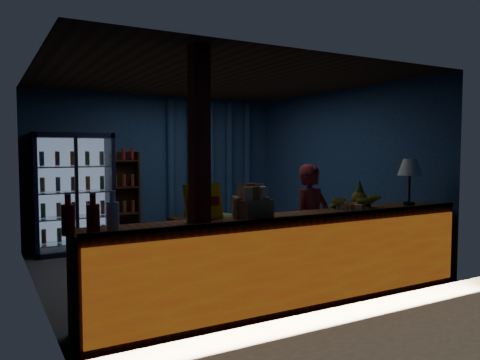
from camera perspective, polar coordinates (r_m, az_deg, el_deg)
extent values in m
plane|color=#515154|center=(6.72, -3.35, -10.38)|extent=(4.60, 4.60, 0.00)
plane|color=navy|center=(8.56, -9.81, 1.41)|extent=(4.60, 0.00, 4.60)
plane|color=navy|center=(4.65, 8.49, -0.47)|extent=(4.60, 0.00, 4.60)
plane|color=navy|center=(5.90, -23.93, 0.13)|extent=(0.00, 4.40, 4.40)
plane|color=navy|center=(7.81, 11.99, 1.16)|extent=(0.00, 4.40, 4.40)
plane|color=#472D19|center=(6.59, -3.44, 12.12)|extent=(4.60, 4.60, 0.00)
cube|color=brown|center=(5.01, 6.27, -9.69)|extent=(4.40, 0.55, 0.95)
cube|color=red|center=(4.79, 8.32, -10.35)|extent=(4.35, 0.02, 0.81)
cube|color=#3C2113|center=(4.71, 8.23, -4.45)|extent=(4.40, 0.04, 0.04)
cube|color=maroon|center=(4.37, -4.95, -0.71)|extent=(0.16, 0.16, 2.60)
cube|color=black|center=(8.12, -19.97, -1.36)|extent=(1.20, 0.06, 1.90)
cube|color=black|center=(7.78, -23.80, -1.66)|extent=(0.06, 0.60, 1.90)
cube|color=black|center=(7.97, -15.61, -1.36)|extent=(0.06, 0.60, 1.90)
cube|color=black|center=(7.83, -19.80, 5.13)|extent=(1.20, 0.60, 0.08)
cube|color=black|center=(7.99, -19.51, -8.03)|extent=(1.20, 0.60, 0.08)
cube|color=#99B2D8|center=(8.07, -19.91, -1.39)|extent=(1.08, 0.02, 1.74)
cube|color=white|center=(7.58, -19.30, -1.69)|extent=(1.12, 0.02, 1.78)
cube|color=black|center=(7.56, -19.28, -1.70)|extent=(0.05, 0.05, 1.80)
cube|color=silver|center=(7.96, -19.53, -7.11)|extent=(1.08, 0.48, 0.02)
cylinder|color=#B6431A|center=(7.88, -22.80, -6.34)|extent=(0.07, 0.07, 0.22)
cylinder|color=#1A5A16|center=(7.91, -21.17, -6.27)|extent=(0.07, 0.07, 0.22)
cylinder|color=olive|center=(7.94, -19.55, -6.19)|extent=(0.07, 0.07, 0.22)
cylinder|color=navy|center=(7.98, -17.95, -6.11)|extent=(0.07, 0.07, 0.22)
cylinder|color=#95361B|center=(8.02, -16.37, -6.02)|extent=(0.07, 0.07, 0.22)
cube|color=silver|center=(7.90, -19.59, -4.26)|extent=(1.08, 0.48, 0.02)
cylinder|color=#1A5A16|center=(7.82, -22.87, -3.46)|extent=(0.07, 0.07, 0.22)
cylinder|color=olive|center=(7.85, -21.24, -3.39)|extent=(0.07, 0.07, 0.22)
cylinder|color=navy|center=(7.88, -19.61, -3.33)|extent=(0.07, 0.07, 0.22)
cylinder|color=#95361B|center=(7.92, -18.01, -3.26)|extent=(0.07, 0.07, 0.22)
cylinder|color=#B6431A|center=(7.97, -16.42, -3.19)|extent=(0.07, 0.07, 0.22)
cube|color=silver|center=(7.85, -19.66, -1.37)|extent=(1.08, 0.48, 0.02)
cylinder|color=olive|center=(7.78, -22.95, -0.53)|extent=(0.07, 0.07, 0.22)
cylinder|color=navy|center=(7.81, -21.31, -0.48)|extent=(0.07, 0.07, 0.22)
cylinder|color=#95361B|center=(7.84, -19.68, -0.42)|extent=(0.07, 0.07, 0.22)
cylinder|color=#B6431A|center=(7.88, -18.07, -0.37)|extent=(0.07, 0.07, 0.22)
cylinder|color=#1A5A16|center=(7.93, -16.47, -0.32)|extent=(0.07, 0.07, 0.22)
cube|color=silver|center=(7.83, -19.72, 1.55)|extent=(1.08, 0.48, 0.02)
cylinder|color=navy|center=(7.77, -23.02, 2.41)|extent=(0.07, 0.07, 0.22)
cylinder|color=#95361B|center=(7.79, -21.37, 2.46)|extent=(0.07, 0.07, 0.22)
cylinder|color=#B6431A|center=(7.83, -19.74, 2.50)|extent=(0.07, 0.07, 0.22)
cylinder|color=#1A5A16|center=(7.87, -18.12, 2.54)|extent=(0.07, 0.07, 0.22)
cylinder|color=olive|center=(7.91, -16.52, 2.57)|extent=(0.07, 0.07, 0.22)
cube|color=#3C2113|center=(8.34, -14.21, -2.16)|extent=(0.50, 0.02, 1.60)
cube|color=#3C2113|center=(8.16, -15.56, -2.31)|extent=(0.03, 0.28, 1.60)
cube|color=#3C2113|center=(8.28, -12.40, -2.17)|extent=(0.03, 0.28, 1.60)
cube|color=#3C2113|center=(8.32, -13.90, -7.04)|extent=(0.46, 0.26, 0.02)
cube|color=#3C2113|center=(8.25, -13.94, -3.97)|extent=(0.46, 0.26, 0.02)
cube|color=#3C2113|center=(8.20, -13.99, -0.85)|extent=(0.46, 0.26, 0.02)
cube|color=#3C2113|center=(8.18, -14.04, 2.30)|extent=(0.46, 0.26, 0.02)
cylinder|color=navy|center=(8.57, -8.42, 1.42)|extent=(0.14, 0.14, 2.50)
cylinder|color=navy|center=(8.72, -5.96, 1.48)|extent=(0.14, 0.14, 2.50)
cylinder|color=navy|center=(8.89, -3.59, 1.54)|extent=(0.14, 0.14, 2.50)
cylinder|color=navy|center=(9.07, -1.31, 1.58)|extent=(0.14, 0.14, 2.50)
cylinder|color=navy|center=(9.26, 0.88, 1.63)|extent=(0.14, 0.14, 2.50)
cube|color=#BA8F2E|center=(8.78, -4.37, 4.44)|extent=(0.36, 0.03, 0.28)
cube|color=silver|center=(8.76, -4.32, 4.44)|extent=(0.30, 0.01, 0.22)
imported|color=maroon|center=(5.72, 8.70, -5.42)|extent=(0.58, 0.43, 1.46)
imported|color=#61BE5F|center=(8.11, -3.60, -5.95)|extent=(0.73, 0.74, 0.55)
cube|color=#3C2113|center=(8.01, -6.50, -6.29)|extent=(0.58, 0.44, 0.49)
cylinder|color=#3C2113|center=(7.97, -6.51, -4.19)|extent=(0.10, 0.10, 0.10)
cube|color=yellow|center=(4.59, -4.47, -2.65)|extent=(0.45, 0.19, 0.35)
cube|color=red|center=(4.57, -4.36, -2.68)|extent=(0.37, 0.12, 0.09)
cylinder|color=red|center=(4.00, -20.20, -4.59)|extent=(0.11, 0.11, 0.25)
cylinder|color=red|center=(3.98, -20.26, -2.13)|extent=(0.05, 0.05, 0.10)
cylinder|color=white|center=(3.97, -20.27, -1.54)|extent=(0.05, 0.05, 0.02)
cylinder|color=red|center=(3.95, -17.47, -4.63)|extent=(0.11, 0.11, 0.25)
cylinder|color=red|center=(3.93, -17.52, -2.14)|extent=(0.05, 0.05, 0.10)
cylinder|color=white|center=(3.93, -17.53, -1.55)|extent=(0.05, 0.05, 0.02)
cylinder|color=silver|center=(4.07, -15.24, -4.35)|extent=(0.11, 0.11, 0.25)
cylinder|color=silver|center=(4.05, -15.28, -1.94)|extent=(0.05, 0.05, 0.10)
cylinder|color=white|center=(4.04, -15.29, -1.36)|extent=(0.05, 0.05, 0.02)
cube|color=#9E7B4C|center=(4.59, 1.68, -3.62)|extent=(0.33, 0.28, 0.20)
cube|color=orange|center=(4.53, 0.89, -1.64)|extent=(0.09, 0.06, 0.13)
cube|color=orange|center=(4.57, 1.69, -1.59)|extent=(0.09, 0.06, 0.13)
cube|color=orange|center=(4.62, 2.47, -1.55)|extent=(0.09, 0.06, 0.13)
cube|color=#9E7B4C|center=(4.69, 1.28, -3.37)|extent=(0.40, 0.37, 0.21)
cube|color=orange|center=(4.66, 0.29, -1.25)|extent=(0.10, 0.08, 0.14)
cube|color=orange|center=(4.67, 1.29, -1.23)|extent=(0.10, 0.08, 0.14)
cube|color=orange|center=(4.69, 2.28, -1.22)|extent=(0.10, 0.08, 0.14)
cylinder|color=silver|center=(5.43, 13.37, -3.50)|extent=(0.49, 0.49, 0.03)
cube|color=orange|center=(5.49, 14.11, -3.01)|extent=(0.11, 0.07, 0.05)
cube|color=orange|center=(5.52, 13.42, -2.97)|extent=(0.13, 0.13, 0.05)
cube|color=orange|center=(5.50, 12.70, -2.99)|extent=(0.07, 0.11, 0.05)
cube|color=orange|center=(5.43, 12.37, -3.06)|extent=(0.13, 0.13, 0.05)
cube|color=orange|center=(5.36, 12.62, -3.15)|extent=(0.11, 0.07, 0.05)
cube|color=orange|center=(5.33, 13.33, -3.20)|extent=(0.13, 0.13, 0.05)
cube|color=orange|center=(5.36, 14.07, -3.18)|extent=(0.07, 0.11, 0.05)
cube|color=orange|center=(5.42, 14.39, -3.10)|extent=(0.13, 0.13, 0.05)
cylinder|color=black|center=(6.13, 19.91, -2.73)|extent=(0.14, 0.14, 0.05)
cylinder|color=black|center=(6.11, 19.95, -0.84)|extent=(0.03, 0.03, 0.41)
cone|color=white|center=(6.09, 20.00, 1.49)|extent=(0.29, 0.29, 0.20)
sphere|color=olive|center=(5.71, 14.33, -2.25)|extent=(0.19, 0.19, 0.19)
cone|color=#294F1B|center=(5.70, 14.36, -0.68)|extent=(0.10, 0.10, 0.15)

